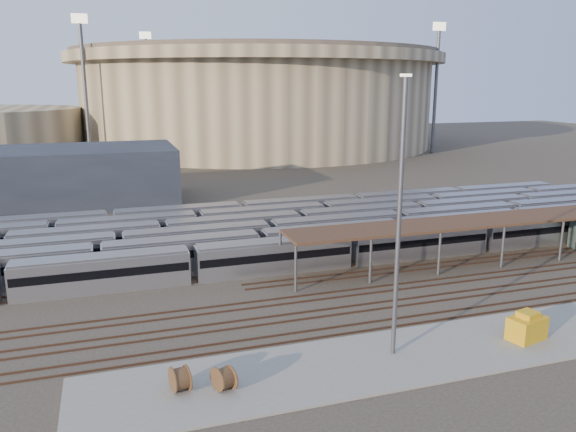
# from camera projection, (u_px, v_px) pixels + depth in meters

# --- Properties ---
(ground) EXTENTS (420.00, 420.00, 0.00)m
(ground) POSITION_uv_depth(u_px,v_px,m) (370.00, 287.00, 59.93)
(ground) COLOR #383026
(ground) RESTS_ON ground
(apron) EXTENTS (50.00, 9.00, 0.20)m
(apron) POSITION_uv_depth(u_px,v_px,m) (397.00, 357.00, 44.54)
(apron) COLOR gray
(apron) RESTS_ON ground
(subway_trains) EXTENTS (129.14, 23.90, 3.60)m
(subway_trains) POSITION_uv_depth(u_px,v_px,m) (312.00, 229.00, 76.68)
(subway_trains) COLOR #B6B6BB
(subway_trains) RESTS_ON ground
(inspection_shed) EXTENTS (60.30, 6.00, 5.30)m
(inspection_shed) POSITION_uv_depth(u_px,v_px,m) (519.00, 219.00, 69.07)
(inspection_shed) COLOR #535358
(inspection_shed) RESTS_ON ground
(empty_tracks) EXTENTS (170.00, 9.62, 0.18)m
(empty_tracks) POSITION_uv_depth(u_px,v_px,m) (393.00, 304.00, 55.29)
(empty_tracks) COLOR #4C3323
(empty_tracks) RESTS_ON ground
(stadium) EXTENTS (124.00, 124.00, 32.50)m
(stadium) POSITION_uv_depth(u_px,v_px,m) (257.00, 96.00, 193.08)
(stadium) COLOR tan
(stadium) RESTS_ON ground
(service_building) EXTENTS (42.00, 20.00, 10.00)m
(service_building) POSITION_uv_depth(u_px,v_px,m) (54.00, 177.00, 99.14)
(service_building) COLOR #1E232D
(service_building) RESTS_ON ground
(floodlight_0) EXTENTS (4.00, 1.00, 38.40)m
(floodlight_0) POSITION_uv_depth(u_px,v_px,m) (85.00, 85.00, 147.86)
(floodlight_0) COLOR #535358
(floodlight_0) RESTS_ON ground
(floodlight_2) EXTENTS (4.00, 1.00, 38.40)m
(floodlight_2) POSITION_uv_depth(u_px,v_px,m) (436.00, 84.00, 168.61)
(floodlight_2) COLOR #535358
(floodlight_2) RESTS_ON ground
(floodlight_3) EXTENTS (4.00, 1.00, 38.40)m
(floodlight_3) POSITION_uv_depth(u_px,v_px,m) (148.00, 84.00, 200.11)
(floodlight_3) COLOR #535358
(floodlight_3) RESTS_ON ground
(cable_reel_west) EXTENTS (1.40, 2.04, 1.86)m
(cable_reel_west) POSITION_uv_depth(u_px,v_px,m) (180.00, 379.00, 39.30)
(cable_reel_west) COLOR brown
(cable_reel_west) RESTS_ON apron
(cable_reel_east) EXTENTS (1.59, 2.01, 1.77)m
(cable_reel_east) POSITION_uv_depth(u_px,v_px,m) (224.00, 378.00, 39.44)
(cable_reel_east) COLOR brown
(cable_reel_east) RESTS_ON apron
(yard_light_pole) EXTENTS (0.81, 0.36, 21.75)m
(yard_light_pole) POSITION_uv_depth(u_px,v_px,m) (399.00, 221.00, 42.47)
(yard_light_pole) COLOR #535358
(yard_light_pole) RESTS_ON apron
(yellow_equipment) EXTENTS (3.53, 2.68, 1.97)m
(yellow_equipment) POSITION_uv_depth(u_px,v_px,m) (527.00, 328.00, 47.25)
(yellow_equipment) COLOR gold
(yellow_equipment) RESTS_ON apron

